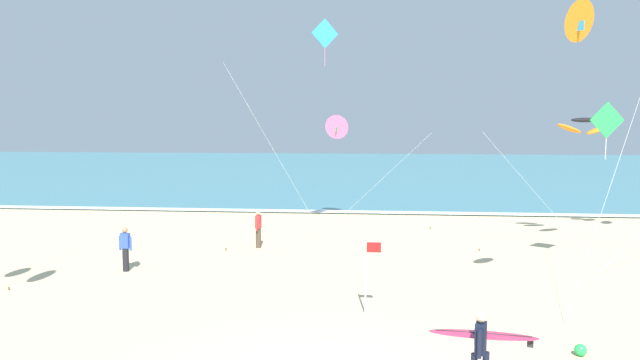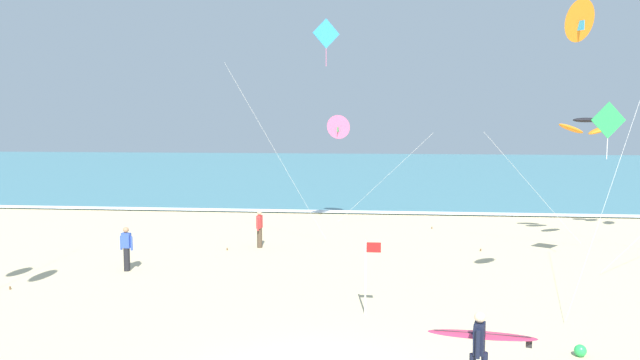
{
  "view_description": "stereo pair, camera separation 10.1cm",
  "coord_description": "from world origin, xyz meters",
  "px_view_note": "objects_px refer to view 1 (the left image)",
  "views": [
    {
      "loc": [
        1.06,
        -11.81,
        5.42
      ],
      "look_at": [
        -0.6,
        5.45,
        3.69
      ],
      "focal_mm": 34.47,
      "sensor_mm": 36.0,
      "label": 1
    },
    {
      "loc": [
        1.16,
        -11.8,
        5.42
      ],
      "look_at": [
        -0.6,
        5.45,
        3.69
      ],
      "focal_mm": 34.47,
      "sensor_mm": 36.0,
      "label": 2
    }
  ],
  "objects_px": {
    "bystander_blue_top": "(125,249)",
    "beach_ball": "(581,350)",
    "surfer_lead": "(481,342)",
    "kite_delta_rose_distant": "(337,127)",
    "kite_delta_amber_high": "(578,22)",
    "lifeguard_flag": "(368,270)",
    "kite_diamond_cobalt_low": "(322,41)",
    "kite_arc_charcoal_far": "(584,126)",
    "kite_diamond_emerald_close": "(610,125)",
    "bystander_red_top": "(258,229)"
  },
  "relations": [
    {
      "from": "kite_diamond_cobalt_low",
      "to": "kite_diamond_emerald_close",
      "type": "distance_m",
      "value": 11.94
    },
    {
      "from": "bystander_red_top",
      "to": "lifeguard_flag",
      "type": "distance_m",
      "value": 9.73
    },
    {
      "from": "kite_diamond_cobalt_low",
      "to": "beach_ball",
      "type": "distance_m",
      "value": 16.81
    },
    {
      "from": "kite_delta_rose_distant",
      "to": "bystander_red_top",
      "type": "relative_size",
      "value": 3.55
    },
    {
      "from": "lifeguard_flag",
      "to": "surfer_lead",
      "type": "bearing_deg",
      "value": -63.69
    },
    {
      "from": "kite_delta_amber_high",
      "to": "bystander_red_top",
      "type": "xyz_separation_m",
      "value": [
        -10.02,
        8.76,
        -7.04
      ]
    },
    {
      "from": "kite_delta_amber_high",
      "to": "kite_diamond_cobalt_low",
      "type": "relative_size",
      "value": 0.87
    },
    {
      "from": "surfer_lead",
      "to": "kite_arc_charcoal_far",
      "type": "relative_size",
      "value": 0.4
    },
    {
      "from": "kite_diamond_emerald_close",
      "to": "kite_arc_charcoal_far",
      "type": "bearing_deg",
      "value": 81.47
    },
    {
      "from": "surfer_lead",
      "to": "kite_delta_rose_distant",
      "type": "relative_size",
      "value": 0.39
    },
    {
      "from": "kite_delta_amber_high",
      "to": "kite_diamond_cobalt_low",
      "type": "distance_m",
      "value": 12.74
    },
    {
      "from": "lifeguard_flag",
      "to": "beach_ball",
      "type": "height_order",
      "value": "lifeguard_flag"
    },
    {
      "from": "kite_delta_amber_high",
      "to": "lifeguard_flag",
      "type": "distance_m",
      "value": 8.44
    },
    {
      "from": "kite_arc_charcoal_far",
      "to": "kite_delta_amber_high",
      "type": "height_order",
      "value": "kite_delta_amber_high"
    },
    {
      "from": "kite_arc_charcoal_far",
      "to": "kite_diamond_cobalt_low",
      "type": "xyz_separation_m",
      "value": [
        -11.09,
        -0.27,
        3.64
      ]
    },
    {
      "from": "kite_diamond_cobalt_low",
      "to": "lifeguard_flag",
      "type": "xyz_separation_m",
      "value": [
        2.2,
        -9.99,
        -7.49
      ]
    },
    {
      "from": "kite_delta_amber_high",
      "to": "bystander_red_top",
      "type": "distance_m",
      "value": 15.06
    },
    {
      "from": "kite_diamond_cobalt_low",
      "to": "bystander_red_top",
      "type": "height_order",
      "value": "kite_diamond_cobalt_low"
    },
    {
      "from": "bystander_red_top",
      "to": "kite_arc_charcoal_far",
      "type": "bearing_deg",
      "value": 7.45
    },
    {
      "from": "kite_delta_rose_distant",
      "to": "kite_diamond_emerald_close",
      "type": "distance_m",
      "value": 13.95
    },
    {
      "from": "bystander_blue_top",
      "to": "beach_ball",
      "type": "relative_size",
      "value": 5.68
    },
    {
      "from": "lifeguard_flag",
      "to": "bystander_red_top",
      "type": "bearing_deg",
      "value": 119.29
    },
    {
      "from": "kite_delta_amber_high",
      "to": "beach_ball",
      "type": "distance_m",
      "value": 8.05
    },
    {
      "from": "bystander_red_top",
      "to": "beach_ball",
      "type": "distance_m",
      "value": 14.69
    },
    {
      "from": "kite_delta_rose_distant",
      "to": "bystander_blue_top",
      "type": "bearing_deg",
      "value": -122.19
    },
    {
      "from": "lifeguard_flag",
      "to": "kite_diamond_cobalt_low",
      "type": "bearing_deg",
      "value": 102.44
    },
    {
      "from": "kite_delta_rose_distant",
      "to": "beach_ball",
      "type": "bearing_deg",
      "value": -68.75
    },
    {
      "from": "kite_diamond_cobalt_low",
      "to": "kite_delta_rose_distant",
      "type": "height_order",
      "value": "kite_diamond_cobalt_low"
    },
    {
      "from": "kite_arc_charcoal_far",
      "to": "kite_delta_amber_high",
      "type": "bearing_deg",
      "value": -108.92
    },
    {
      "from": "kite_delta_amber_high",
      "to": "kite_delta_rose_distant",
      "type": "xyz_separation_m",
      "value": [
        -7.13,
        15.2,
        -2.86
      ]
    },
    {
      "from": "kite_diamond_cobalt_low",
      "to": "beach_ball",
      "type": "relative_size",
      "value": 34.68
    },
    {
      "from": "surfer_lead",
      "to": "kite_diamond_cobalt_low",
      "type": "distance_m",
      "value": 17.21
    },
    {
      "from": "kite_delta_amber_high",
      "to": "lifeguard_flag",
      "type": "relative_size",
      "value": 4.02
    },
    {
      "from": "surfer_lead",
      "to": "lifeguard_flag",
      "type": "relative_size",
      "value": 1.05
    },
    {
      "from": "kite_diamond_cobalt_low",
      "to": "bystander_blue_top",
      "type": "distance_m",
      "value": 11.84
    },
    {
      "from": "kite_delta_rose_distant",
      "to": "beach_ball",
      "type": "distance_m",
      "value": 19.36
    },
    {
      "from": "surfer_lead",
      "to": "kite_delta_rose_distant",
      "type": "height_order",
      "value": "kite_delta_rose_distant"
    },
    {
      "from": "kite_diamond_emerald_close",
      "to": "lifeguard_flag",
      "type": "distance_m",
      "value": 10.39
    },
    {
      "from": "kite_arc_charcoal_far",
      "to": "bystander_red_top",
      "type": "distance_m",
      "value": 14.41
    },
    {
      "from": "kite_diamond_emerald_close",
      "to": "lifeguard_flag",
      "type": "relative_size",
      "value": 2.86
    },
    {
      "from": "kite_arc_charcoal_far",
      "to": "kite_delta_rose_distant",
      "type": "height_order",
      "value": "kite_delta_rose_distant"
    },
    {
      "from": "surfer_lead",
      "to": "kite_diamond_emerald_close",
      "type": "bearing_deg",
      "value": 59.61
    },
    {
      "from": "kite_delta_amber_high",
      "to": "surfer_lead",
      "type": "bearing_deg",
      "value": -123.59
    },
    {
      "from": "bystander_red_top",
      "to": "bystander_blue_top",
      "type": "bearing_deg",
      "value": -131.73
    },
    {
      "from": "kite_delta_amber_high",
      "to": "kite_diamond_emerald_close",
      "type": "distance_m",
      "value": 6.69
    },
    {
      "from": "bystander_blue_top",
      "to": "lifeguard_flag",
      "type": "height_order",
      "value": "lifeguard_flag"
    },
    {
      "from": "surfer_lead",
      "to": "bystander_blue_top",
      "type": "relative_size",
      "value": 1.39
    },
    {
      "from": "kite_arc_charcoal_far",
      "to": "lifeguard_flag",
      "type": "relative_size",
      "value": 2.61
    },
    {
      "from": "surfer_lead",
      "to": "kite_delta_amber_high",
      "type": "distance_m",
      "value": 8.64
    },
    {
      "from": "bystander_blue_top",
      "to": "lifeguard_flag",
      "type": "relative_size",
      "value": 0.76
    }
  ]
}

